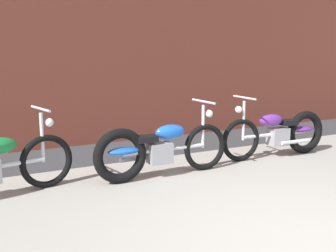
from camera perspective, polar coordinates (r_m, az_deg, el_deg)
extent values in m
cube|color=#9E998E|center=(4.86, 6.71, -9.51)|extent=(36.00, 3.50, 0.01)
torus|color=black|center=(5.10, -17.47, -5.00)|extent=(0.68, 0.22, 0.68)
cylinder|color=silver|center=(5.01, -18.09, -1.64)|extent=(0.05, 0.05, 0.62)
cylinder|color=silver|center=(4.95, -18.32, 2.44)|extent=(0.15, 0.57, 0.03)
sphere|color=white|center=(5.02, -17.13, 0.51)|extent=(0.11, 0.11, 0.11)
torus|color=black|center=(5.63, 5.48, -3.14)|extent=(0.68, 0.08, 0.68)
torus|color=black|center=(5.06, -7.06, -4.42)|extent=(0.73, 0.13, 0.73)
cylinder|color=silver|center=(5.30, -0.45, -3.48)|extent=(1.24, 0.06, 0.06)
cube|color=#99999E|center=(5.28, -1.23, -4.00)|extent=(0.32, 0.22, 0.28)
ellipsoid|color=blue|center=(5.29, 0.32, -0.86)|extent=(0.44, 0.19, 0.20)
ellipsoid|color=blue|center=(5.06, -6.54, -3.70)|extent=(0.44, 0.18, 0.10)
cube|color=black|center=(5.15, -3.24, -1.87)|extent=(0.28, 0.20, 0.08)
cylinder|color=silver|center=(5.54, 5.19, -0.07)|extent=(0.04, 0.04, 0.62)
cylinder|color=silver|center=(5.49, 5.25, 3.63)|extent=(0.03, 0.58, 0.03)
sphere|color=white|center=(5.57, 6.09, 1.84)|extent=(0.11, 0.11, 0.11)
cylinder|color=silver|center=(5.33, -4.26, -4.76)|extent=(0.55, 0.06, 0.06)
torus|color=black|center=(6.17, 10.70, -2.08)|extent=(0.68, 0.12, 0.68)
torus|color=black|center=(6.97, 19.57, -0.87)|extent=(0.74, 0.17, 0.73)
cylinder|color=silver|center=(6.55, 15.41, -1.20)|extent=(1.24, 0.13, 0.06)
cube|color=#99999E|center=(6.60, 15.94, -1.48)|extent=(0.33, 0.24, 0.28)
ellipsoid|color=#6B2D93|center=(6.46, 14.96, 0.82)|extent=(0.45, 0.21, 0.20)
ellipsoid|color=#6B2D93|center=(6.93, 19.29, -0.41)|extent=(0.45, 0.20, 0.10)
cube|color=black|center=(6.69, 17.35, 0.51)|extent=(0.29, 0.22, 0.08)
cylinder|color=silver|center=(6.14, 11.10, 0.79)|extent=(0.05, 0.05, 0.62)
cylinder|color=silver|center=(6.09, 11.22, 4.13)|extent=(0.07, 0.58, 0.03)
sphere|color=white|center=(6.05, 10.38, 2.41)|extent=(0.11, 0.11, 0.11)
cylinder|color=silver|center=(6.67, 18.32, -2.21)|extent=(0.55, 0.09, 0.06)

